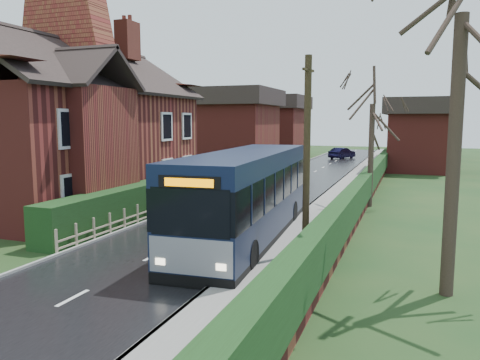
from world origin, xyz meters
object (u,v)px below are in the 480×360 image
at_px(brick_house, 72,124).
at_px(car_green, 182,208).
at_px(car_silver, 223,183).
at_px(bus, 246,197).
at_px(bus_stop_sign, 275,187).
at_px(telegraph_pole, 307,158).

relative_size(brick_house, car_green, 3.40).
bearing_deg(car_silver, car_green, -88.59).
distance_m(bus, car_green, 4.48).
relative_size(brick_house, car_silver, 3.39).
bearing_deg(bus_stop_sign, brick_house, 157.97).
height_order(bus_stop_sign, telegraph_pole, telegraph_pole).
bearing_deg(brick_house, car_silver, 46.23).
height_order(bus, car_green, bus).
bearing_deg(telegraph_pole, car_green, 160.34).
xyz_separation_m(bus, car_silver, (-5.00, 9.84, -0.94)).
xyz_separation_m(bus, car_green, (-3.80, 2.13, -1.05)).
bearing_deg(brick_house, bus, -18.44).
distance_m(bus, bus_stop_sign, 1.16).
height_order(brick_house, bus, brick_house).
relative_size(bus_stop_sign, telegraph_pole, 0.47).
distance_m(car_silver, car_green, 7.81).
height_order(brick_house, bus_stop_sign, brick_house).
relative_size(car_green, bus_stop_sign, 1.40).
distance_m(car_silver, bus_stop_sign, 11.19).
distance_m(bus, car_silver, 11.08).
bearing_deg(car_green, bus, -35.91).
relative_size(car_green, telegraph_pole, 0.65).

